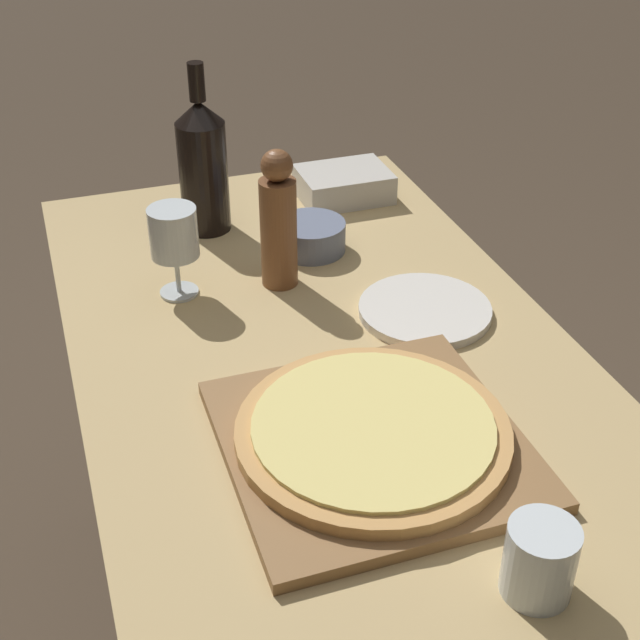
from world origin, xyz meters
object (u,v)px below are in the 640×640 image
at_px(pizza, 373,431).
at_px(pepper_mill, 278,222).
at_px(wine_glass, 174,235).
at_px(wine_bottle, 203,165).
at_px(small_bowl, 311,236).

height_order(pizza, pepper_mill, pepper_mill).
bearing_deg(wine_glass, wine_bottle, 66.00).
bearing_deg(wine_glass, small_bowl, 16.03).
bearing_deg(wine_bottle, pizza, -84.58).
height_order(wine_glass, small_bowl, wine_glass).
xyz_separation_m(wine_bottle, wine_glass, (-0.09, -0.21, -0.02)).
xyz_separation_m(pepper_mill, small_bowl, (0.08, 0.09, -0.08)).
bearing_deg(pepper_mill, wine_bottle, 106.92).
bearing_deg(pepper_mill, pizza, -90.96).
bearing_deg(pizza, wine_glass, 109.17).
bearing_deg(small_bowl, wine_glass, -163.97).
xyz_separation_m(wine_glass, small_bowl, (0.25, 0.07, -0.08)).
distance_m(pizza, wine_bottle, 0.67).
distance_m(wine_bottle, small_bowl, 0.23).
distance_m(pizza, small_bowl, 0.53).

